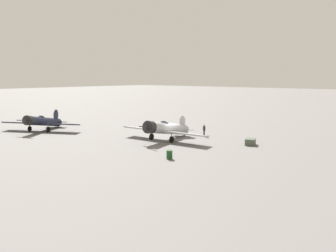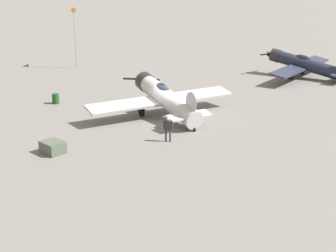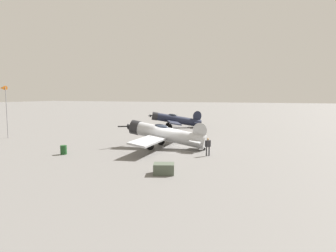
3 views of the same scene
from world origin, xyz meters
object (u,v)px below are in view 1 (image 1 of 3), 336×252
(ground_crew_mechanic, at_px, (204,129))
(equipment_crate, at_px, (250,142))
(airplane_foreground, at_px, (166,129))
(fuel_drum, at_px, (169,155))
(airplane_mid_apron, at_px, (42,122))

(ground_crew_mechanic, distance_m, equipment_crate, 7.71)
(airplane_foreground, bearing_deg, ground_crew_mechanic, 152.90)
(ground_crew_mechanic, height_order, equipment_crate, ground_crew_mechanic)
(fuel_drum, bearing_deg, ground_crew_mechanic, -70.75)
(airplane_foreground, height_order, airplane_mid_apron, airplane_mid_apron)
(airplane_mid_apron, relative_size, ground_crew_mechanic, 6.84)
(airplane_mid_apron, bearing_deg, airplane_foreground, 79.95)
(equipment_crate, distance_m, fuel_drum, 12.13)
(equipment_crate, bearing_deg, ground_crew_mechanic, -9.35)
(ground_crew_mechanic, bearing_deg, airplane_foreground, -164.30)
(fuel_drum, bearing_deg, equipment_crate, -104.54)
(airplane_foreground, distance_m, fuel_drum, 10.29)
(airplane_foreground, relative_size, equipment_crate, 7.02)
(ground_crew_mechanic, xyz_separation_m, equipment_crate, (-7.58, 1.25, -0.64))
(airplane_foreground, bearing_deg, fuel_drum, 38.77)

